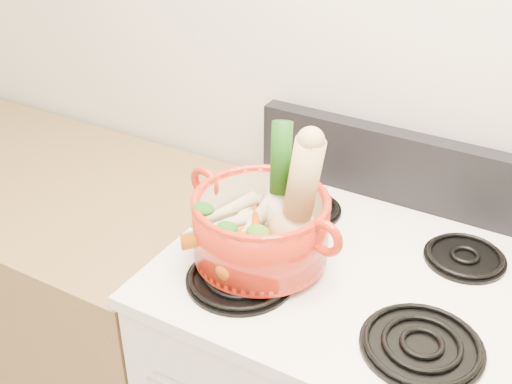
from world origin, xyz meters
The scene contains 22 objects.
wall_back centered at (0.00, 1.75, 1.30)m, with size 3.50×0.02×2.60m, color beige.
cooktop centered at (0.00, 1.40, 0.93)m, with size 0.78×0.67×0.03m, color silver.
control_backsplash centered at (0.00, 1.70, 1.04)m, with size 0.76×0.05×0.18m, color black.
counter_left centered at (-1.07, 1.40, 0.45)m, with size 1.36×0.65×0.90m, color olive.
burner_front_left centered at (-0.19, 1.24, 0.96)m, with size 0.22×0.22×0.02m, color black.
burner_front_right centered at (0.19, 1.24, 0.96)m, with size 0.22×0.22×0.02m, color black.
burner_back_left centered at (-0.19, 1.54, 0.96)m, with size 0.17×0.17×0.02m, color black.
burner_back_right centered at (0.19, 1.54, 0.96)m, with size 0.17×0.17×0.02m, color black.
dutch_oven centered at (-0.19, 1.32, 1.04)m, with size 0.28×0.28×0.14m, color #B3210F.
pot_handle_left centered at (-0.34, 1.35, 1.08)m, with size 0.08×0.08×0.02m, color #B3210F.
pot_handle_right centered at (-0.03, 1.29, 1.08)m, with size 0.08×0.08×0.02m, color #B3210F.
squash centered at (-0.12, 1.34, 1.12)m, with size 0.11×0.11×0.26m, color tan, non-canonical shape.
leek centered at (-0.17, 1.35, 1.13)m, with size 0.04×0.04×0.27m, color silver.
ginger centered at (-0.18, 1.38, 1.02)m, with size 0.08×0.05×0.04m, color tan.
parsnip_0 centered at (-0.26, 1.35, 1.02)m, with size 0.04×0.04×0.20m, color beige.
parsnip_1 centered at (-0.27, 1.32, 1.02)m, with size 0.04×0.04×0.19m, color beige.
parsnip_2 centered at (-0.22, 1.34, 1.03)m, with size 0.04×0.04×0.20m, color beige.
parsnip_3 centered at (-0.29, 1.34, 1.03)m, with size 0.04×0.04×0.16m, color beige.
carrot_0 centered at (-0.18, 1.26, 1.01)m, with size 0.03×0.03×0.16m, color #CE5C0A.
carrot_1 centered at (-0.24, 1.29, 1.02)m, with size 0.03×0.03×0.13m, color #BE5309.
carrot_2 centered at (-0.18, 1.30, 1.03)m, with size 0.04×0.04×0.19m, color #CF410A.
carrot_3 centered at (-0.24, 1.24, 1.04)m, with size 0.03×0.03×0.16m, color #C05D09.
Camera 1 is at (0.35, 0.37, 1.79)m, focal length 45.00 mm.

